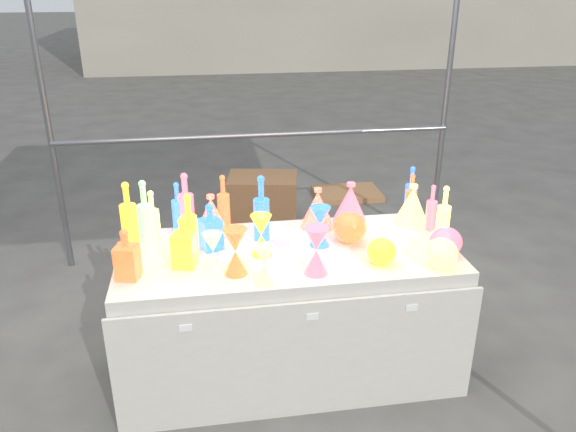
{
  "coord_description": "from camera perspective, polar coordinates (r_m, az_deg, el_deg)",
  "views": [
    {
      "loc": [
        -0.43,
        -2.67,
        2.1
      ],
      "look_at": [
        0.0,
        0.0,
        0.95
      ],
      "focal_mm": 35.0,
      "sensor_mm": 36.0,
      "label": 1
    }
  ],
  "objects": [
    {
      "name": "ground",
      "position": [
        3.42,
        0.0,
        -14.82
      ],
      "size": [
        80.0,
        80.0,
        0.0
      ],
      "primitive_type": "plane",
      "color": "slate",
      "rests_on": "ground"
    },
    {
      "name": "display_table",
      "position": [
        3.2,
        0.03,
        -9.61
      ],
      "size": [
        1.84,
        0.83,
        0.75
      ],
      "color": "silver",
      "rests_on": "ground"
    },
    {
      "name": "cardboard_box_closed",
      "position": [
        5.16,
        -2.58,
        1.66
      ],
      "size": [
        0.69,
        0.55,
        0.45
      ],
      "primitive_type": "cube",
      "rotation": [
        0.0,
        0.0,
        -0.18
      ],
      "color": "#AF7A4F",
      "rests_on": "ground"
    },
    {
      "name": "cardboard_box_flat",
      "position": [
        5.89,
        6.02,
        2.29
      ],
      "size": [
        0.68,
        0.49,
        0.06
      ],
      "primitive_type": "cube",
      "rotation": [
        0.0,
        0.0,
        -0.01
      ],
      "color": "#AF7A4F",
      "rests_on": "ground"
    },
    {
      "name": "bottle_0",
      "position": [
        3.16,
        -15.92,
        0.32
      ],
      "size": [
        0.11,
        0.11,
        0.35
      ],
      "primitive_type": null,
      "rotation": [
        0.0,
        0.0,
        -0.27
      ],
      "color": "red",
      "rests_on": "display_table"
    },
    {
      "name": "bottle_1",
      "position": [
        3.25,
        -11.13,
        0.91
      ],
      "size": [
        0.09,
        0.09,
        0.3
      ],
      "primitive_type": null,
      "rotation": [
        0.0,
        0.0,
        0.3
      ],
      "color": "#1A9251",
      "rests_on": "display_table"
    },
    {
      "name": "bottle_2",
      "position": [
        3.24,
        -6.58,
        1.43
      ],
      "size": [
        0.07,
        0.07,
        0.33
      ],
      "primitive_type": null,
      "rotation": [
        0.0,
        0.0,
        0.05
      ],
      "color": "orange",
      "rests_on": "display_table"
    },
    {
      "name": "bottle_3",
      "position": [
        3.24,
        -10.34,
        1.39
      ],
      "size": [
        0.11,
        0.11,
        0.35
      ],
      "primitive_type": null,
      "rotation": [
        0.0,
        0.0,
        -0.26
      ],
      "color": "#2223C6",
      "rests_on": "display_table"
    },
    {
      "name": "bottle_4",
      "position": [
        3.13,
        -13.58,
        -0.12
      ],
      "size": [
        0.09,
        0.09,
        0.31
      ],
      "primitive_type": null,
      "rotation": [
        0.0,
        0.0,
        -0.34
      ],
      "color": "teal",
      "rests_on": "display_table"
    },
    {
      "name": "bottle_5",
      "position": [
        3.07,
        -14.29,
        0.15
      ],
      "size": [
        0.1,
        0.1,
        0.39
      ],
      "primitive_type": null,
      "rotation": [
        0.0,
        0.0,
        0.2
      ],
      "color": "#C527BE",
      "rests_on": "display_table"
    },
    {
      "name": "bottle_6",
      "position": [
        2.97,
        -10.01,
        -0.77
      ],
      "size": [
        0.11,
        0.11,
        0.33
      ],
      "primitive_type": null,
      "rotation": [
        0.0,
        0.0,
        -0.3
      ],
      "color": "red",
      "rests_on": "display_table"
    },
    {
      "name": "bottle_7",
      "position": [
        3.07,
        -2.72,
        0.81
      ],
      "size": [
        0.11,
        0.11,
        0.38
      ],
      "primitive_type": null,
      "rotation": [
        0.0,
        0.0,
        -0.36
      ],
      "color": "#1A9251",
      "rests_on": "display_table"
    },
    {
      "name": "decanter_0",
      "position": [
        2.85,
        -10.55,
        -2.6
      ],
      "size": [
        0.13,
        0.13,
        0.27
      ],
      "primitive_type": null,
      "rotation": [
        0.0,
        0.0,
        -0.26
      ],
      "color": "red",
      "rests_on": "display_table"
    },
    {
      "name": "decanter_1",
      "position": [
        2.8,
        -16.08,
        -3.72
      ],
      "size": [
        0.13,
        0.13,
        0.26
      ],
      "primitive_type": null,
      "rotation": [
        0.0,
        0.0,
        -0.24
      ],
      "color": "orange",
      "rests_on": "display_table"
    },
    {
      "name": "decanter_2",
      "position": [
        3.01,
        -7.89,
        -1.06
      ],
      "size": [
        0.14,
        0.14,
        0.26
      ],
      "primitive_type": null,
      "rotation": [
        0.0,
        0.0,
        0.4
      ],
      "color": "#1A9251",
      "rests_on": "display_table"
    },
    {
      "name": "hourglass_0",
      "position": [
        2.75,
        -5.38,
        -3.61
      ],
      "size": [
        0.15,
        0.15,
        0.24
      ],
      "primitive_type": null,
      "rotation": [
        0.0,
        0.0,
        -0.32
      ],
      "color": "orange",
      "rests_on": "display_table"
    },
    {
      "name": "hourglass_1",
      "position": [
        2.74,
        2.89,
        -3.53
      ],
      "size": [
        0.15,
        0.15,
        0.25
      ],
      "primitive_type": null,
      "rotation": [
        0.0,
        0.0,
        -0.28
      ],
      "color": "#2223C6",
      "rests_on": "display_table"
    },
    {
      "name": "hourglass_2",
      "position": [
        2.66,
        -2.45,
        -5.01
      ],
      "size": [
        0.13,
        0.13,
        0.2
      ],
      "primitive_type": null,
      "rotation": [
        0.0,
        0.0,
        0.37
      ],
      "color": "teal",
      "rests_on": "display_table"
    },
    {
      "name": "hourglass_3",
      "position": [
        2.81,
        -7.62,
        -3.6
      ],
      "size": [
        0.13,
        0.13,
        0.2
      ],
      "primitive_type": null,
      "rotation": [
        0.0,
        0.0,
        0.41
      ],
      "color": "#C527BE",
      "rests_on": "display_table"
    },
    {
      "name": "hourglass_4",
      "position": [
        2.93,
        -2.74,
        -1.95
      ],
      "size": [
        0.15,
        0.15,
        0.22
      ],
      "primitive_type": null,
      "rotation": [
        0.0,
        0.0,
        -0.42
      ],
      "color": "red",
      "rests_on": "display_table"
    },
    {
      "name": "hourglass_5",
      "position": [
        3.03,
        3.27,
        -1.04
      ],
      "size": [
        0.12,
        0.12,
        0.23
      ],
      "primitive_type": null,
      "rotation": [
        0.0,
        0.0,
        -0.1
      ],
      "color": "#1A9251",
      "rests_on": "display_table"
    },
    {
      "name": "globe_0",
      "position": [
        2.9,
        9.48,
        -3.71
      ],
      "size": [
        0.19,
        0.19,
        0.12
      ],
      "primitive_type": null,
      "rotation": [
        0.0,
        0.0,
        0.27
      ],
      "color": "red",
      "rests_on": "display_table"
    },
    {
      "name": "globe_1",
      "position": [
        2.93,
        15.25,
        -3.83
      ],
      "size": [
        0.22,
        0.22,
        0.13
      ],
      "primitive_type": null,
      "rotation": [
        0.0,
        0.0,
        0.42
      ],
      "color": "teal",
      "rests_on": "display_table"
    },
    {
      "name": "globe_2",
      "position": [
        3.11,
        6.29,
        -1.34
      ],
      "size": [
        0.25,
        0.25,
        0.15
      ],
      "primitive_type": null,
      "rotation": [
        0.0,
        0.0,
        0.42
      ],
      "color": "orange",
      "rests_on": "display_table"
    },
    {
      "name": "globe_3",
      "position": [
        3.05,
        15.68,
        -2.68
      ],
      "size": [
        0.21,
        0.21,
        0.14
      ],
      "primitive_type": null,
      "rotation": [
        0.0,
        0.0,
        -0.29
      ],
      "color": "#2223C6",
      "rests_on": "display_table"
    },
    {
      "name": "lampshade_0",
      "position": [
        3.19,
        -7.78,
        0.15
      ],
      "size": [
        0.22,
        0.22,
        0.24
      ],
      "primitive_type": null,
      "rotation": [
        0.0,
        0.0,
        -0.12
      ],
      "color": "gold",
      "rests_on": "display_table"
    },
    {
      "name": "lampshade_1",
      "position": [
        3.26,
        3.02,
        0.84
      ],
      "size": [
        0.26,
        0.26,
        0.24
      ],
      "primitive_type": null,
      "rotation": [
        0.0,
        0.0,
        0.37
      ],
      "color": "gold",
      "rests_on": "display_table"
    },
    {
      "name": "lampshade_2",
      "position": [
        3.3,
        6.34,
        1.22
      ],
      "size": [
        0.27,
        0.27,
        0.26
      ],
      "primitive_type": null,
      "rotation": [
        0.0,
        0.0,
        0.26
      ],
      "color": "#2223C6",
      "rests_on": "display_table"
    },
    {
      "name": "lampshade_3",
      "position": [
        3.38,
        12.51,
        1.18
      ],
      "size": [
        0.23,
        0.23,
        0.24
      ],
      "primitive_type": null,
      "rotation": [
        0.0,
        0.0,
        -0.12
      ],
      "color": "teal",
      "rests_on": "display_table"
    },
    {
      "name": "bottle_8",
      "position": [
        3.47,
        12.38,
        2.43
      ],
      "size": [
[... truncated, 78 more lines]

